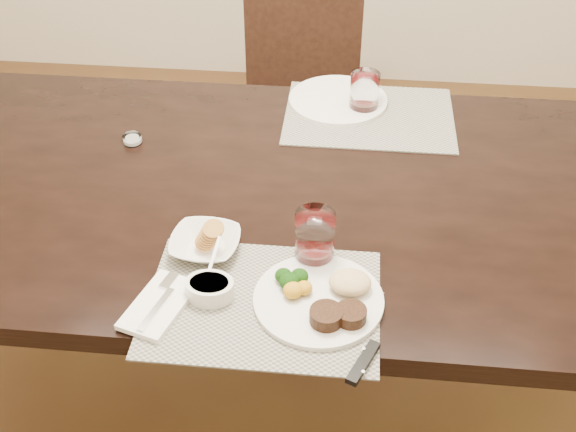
# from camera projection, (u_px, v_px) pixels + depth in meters

# --- Properties ---
(ground_plane) EXTENTS (4.50, 4.50, 0.00)m
(ground_plane) POSITION_uv_depth(u_px,v_px,m) (272.00, 385.00, 2.20)
(ground_plane) COLOR #422315
(ground_plane) RESTS_ON ground
(dining_table) EXTENTS (2.00, 1.00, 0.75)m
(dining_table) POSITION_uv_depth(u_px,v_px,m) (268.00, 214.00, 1.78)
(dining_table) COLOR black
(dining_table) RESTS_ON ground
(chair_far) EXTENTS (0.42, 0.42, 0.90)m
(chair_far) POSITION_uv_depth(u_px,v_px,m) (300.00, 89.00, 2.61)
(chair_far) COLOR black
(chair_far) RESTS_ON ground
(placemat_near) EXTENTS (0.46, 0.34, 0.00)m
(placemat_near) POSITION_uv_depth(u_px,v_px,m) (263.00, 303.00, 1.42)
(placemat_near) COLOR gray
(placemat_near) RESTS_ON dining_table
(placemat_far) EXTENTS (0.46, 0.34, 0.00)m
(placemat_far) POSITION_uv_depth(u_px,v_px,m) (369.00, 116.00, 1.98)
(placemat_far) COLOR gray
(placemat_far) RESTS_ON dining_table
(dinner_plate) EXTENTS (0.26, 0.26, 0.05)m
(dinner_plate) POSITION_uv_depth(u_px,v_px,m) (325.00, 298.00, 1.41)
(dinner_plate) COLOR silver
(dinner_plate) RESTS_ON placemat_near
(napkin_fork) EXTENTS (0.14, 0.19, 0.02)m
(napkin_fork) POSITION_uv_depth(u_px,v_px,m) (159.00, 305.00, 1.41)
(napkin_fork) COLOR white
(napkin_fork) RESTS_ON placemat_near
(steak_knife) EXTENTS (0.08, 0.25, 0.01)m
(steak_knife) POSITION_uv_depth(u_px,v_px,m) (363.00, 351.00, 1.32)
(steak_knife) COLOR silver
(steak_knife) RESTS_ON placemat_near
(cracker_bowl) EXTENTS (0.16, 0.16, 0.07)m
(cracker_bowl) POSITION_uv_depth(u_px,v_px,m) (205.00, 243.00, 1.53)
(cracker_bowl) COLOR silver
(cracker_bowl) RESTS_ON placemat_near
(sauce_ramekin) EXTENTS (0.10, 0.15, 0.08)m
(sauce_ramekin) POSITION_uv_depth(u_px,v_px,m) (210.00, 288.00, 1.42)
(sauce_ramekin) COLOR silver
(sauce_ramekin) RESTS_ON placemat_near
(wine_glass_near) EXTENTS (0.08, 0.08, 0.12)m
(wine_glass_near) POSITION_uv_depth(u_px,v_px,m) (315.00, 239.00, 1.49)
(wine_glass_near) COLOR white
(wine_glass_near) RESTS_ON placemat_near
(far_plate) EXTENTS (0.28, 0.28, 0.01)m
(far_plate) POSITION_uv_depth(u_px,v_px,m) (338.00, 100.00, 2.03)
(far_plate) COLOR silver
(far_plate) RESTS_ON placemat_far
(wine_glass_far) EXTENTS (0.08, 0.08, 0.11)m
(wine_glass_far) POSITION_uv_depth(u_px,v_px,m) (364.00, 94.00, 1.97)
(wine_glass_far) COLOR white
(wine_glass_far) RESTS_ON placemat_far
(salt_cellar) EXTENTS (0.05, 0.05, 0.02)m
(salt_cellar) POSITION_uv_depth(u_px,v_px,m) (132.00, 140.00, 1.87)
(salt_cellar) COLOR white
(salt_cellar) RESTS_ON dining_table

